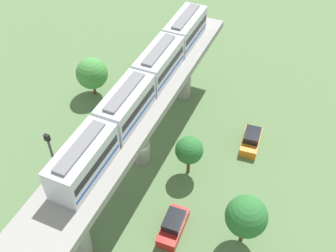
# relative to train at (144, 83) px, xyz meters

# --- Properties ---
(ground_plane) EXTENTS (120.00, 120.00, 0.00)m
(ground_plane) POSITION_rel_train_xyz_m (0.00, -1.41, -9.26)
(ground_plane) COLOR #5B7A4C
(viaduct) EXTENTS (5.20, 35.80, 7.73)m
(viaduct) POSITION_rel_train_xyz_m (0.00, -1.41, -3.23)
(viaduct) COLOR #999691
(viaduct) RESTS_ON ground
(train) EXTENTS (2.64, 27.45, 3.24)m
(train) POSITION_rel_train_xyz_m (0.00, 0.00, 0.00)
(train) COLOR silver
(train) RESTS_ON viaduct
(parked_car_orange) EXTENTS (2.17, 4.35, 1.76)m
(parked_car_orange) POSITION_rel_train_xyz_m (10.11, 5.34, -8.52)
(parked_car_orange) COLOR orange
(parked_car_orange) RESTS_ON ground
(parked_car_red) EXTENTS (2.02, 4.29, 1.76)m
(parked_car_red) POSITION_rel_train_xyz_m (6.54, -7.96, -8.52)
(parked_car_red) COLOR red
(parked_car_red) RESTS_ON ground
(tree_near_viaduct) EXTENTS (3.88, 3.88, 5.10)m
(tree_near_viaduct) POSITION_rel_train_xyz_m (-10.25, 6.03, -6.11)
(tree_near_viaduct) COLOR brown
(tree_near_viaduct) RESTS_ON ground
(tree_mid_lot) EXTENTS (3.62, 3.62, 5.57)m
(tree_mid_lot) POSITION_rel_train_xyz_m (12.49, -6.44, -5.51)
(tree_mid_lot) COLOR brown
(tree_mid_lot) RESTS_ON ground
(tree_far_corner) EXTENTS (2.81, 2.81, 4.74)m
(tree_far_corner) POSITION_rel_train_xyz_m (5.24, -1.05, -5.95)
(tree_far_corner) COLOR brown
(tree_far_corner) RESTS_ON ground
(signal_post) EXTENTS (0.44, 0.28, 10.33)m
(signal_post) POSITION_rel_train_xyz_m (-3.40, -10.06, -3.57)
(signal_post) COLOR #4C4C51
(signal_post) RESTS_ON ground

